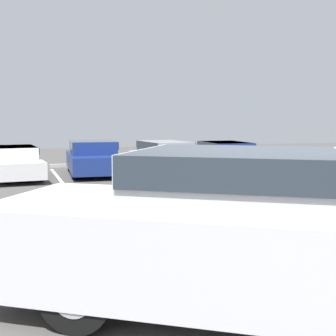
{
  "coord_description": "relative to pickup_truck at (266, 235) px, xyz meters",
  "views": [
    {
      "loc": [
        -2.83,
        -4.51,
        2.18
      ],
      "look_at": [
        0.67,
        5.9,
        1.0
      ],
      "focal_mm": 50.0,
      "sensor_mm": 36.0,
      "label": 1
    }
  ],
  "objects": [
    {
      "name": "ground_plane",
      "position": [
        0.24,
        0.13,
        -0.91
      ],
      "size": [
        60.0,
        60.0,
        0.0
      ],
      "primitive_type": "plane",
      "color": "#4C4947"
    },
    {
      "name": "stall_stripe_b",
      "position": [
        -0.99,
        13.36,
        -0.91
      ],
      "size": [
        0.12,
        5.27,
        0.01
      ],
      "primitive_type": "cube",
      "color": "white",
      "rests_on": "ground_plane"
    },
    {
      "name": "stall_stripe_c",
      "position": [
        1.84,
        13.36,
        -0.91
      ],
      "size": [
        0.12,
        5.27,
        0.01
      ],
      "primitive_type": "cube",
      "color": "white",
      "rests_on": "ground_plane"
    },
    {
      "name": "stall_stripe_d",
      "position": [
        4.66,
        13.36,
        -0.91
      ],
      "size": [
        0.12,
        5.27,
        0.01
      ],
      "primitive_type": "cube",
      "color": "white",
      "rests_on": "ground_plane"
    },
    {
      "name": "stall_stripe_e",
      "position": [
        7.48,
        13.36,
        -0.91
      ],
      "size": [
        0.12,
        5.27,
        0.01
      ],
      "primitive_type": "cube",
      "color": "white",
      "rests_on": "ground_plane"
    },
    {
      "name": "pickup_truck",
      "position": [
        0.0,
        0.0,
        0.0
      ],
      "size": [
        6.18,
        5.08,
        1.83
      ],
      "rotation": [
        0.0,
        0.0,
        -0.59
      ],
      "color": "silver",
      "rests_on": "ground_plane"
    },
    {
      "name": "parked_sedan_a",
      "position": [
        -2.55,
        13.42,
        -0.29
      ],
      "size": [
        2.1,
        4.8,
        1.15
      ],
      "rotation": [
        0.0,
        0.0,
        -1.5
      ],
      "color": "silver",
      "rests_on": "ground_plane"
    },
    {
      "name": "parked_sedan_b",
      "position": [
        0.41,
        13.62,
        -0.22
      ],
      "size": [
        2.11,
        4.44,
        1.3
      ],
      "rotation": [
        0.0,
        0.0,
        -1.64
      ],
      "color": "navy",
      "rests_on": "ground_plane"
    },
    {
      "name": "parked_sedan_c",
      "position": [
        3.33,
        13.51,
        -0.25
      ],
      "size": [
        2.18,
        4.64,
        1.24
      ],
      "rotation": [
        0.0,
        0.0,
        -1.48
      ],
      "color": "gray",
      "rests_on": "ground_plane"
    },
    {
      "name": "parked_sedan_d",
      "position": [
        5.98,
        13.46,
        -0.28
      ],
      "size": [
        2.13,
        4.83,
        1.17
      ],
      "rotation": [
        0.0,
        0.0,
        -1.63
      ],
      "color": "navy",
      "rests_on": "ground_plane"
    },
    {
      "name": "wheel_stop_curb",
      "position": [
        -0.07,
        16.73,
        -0.84
      ],
      "size": [
        1.87,
        0.2,
        0.14
      ],
      "primitive_type": "cube",
      "color": "#B7B2A8",
      "rests_on": "ground_plane"
    }
  ]
}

